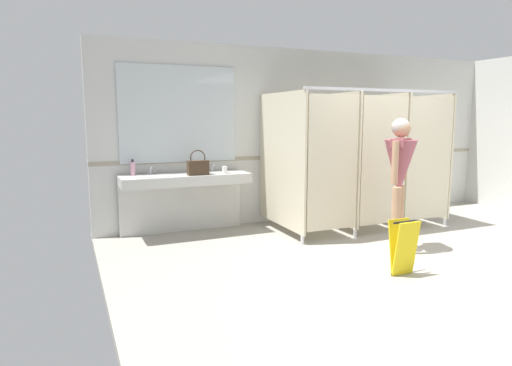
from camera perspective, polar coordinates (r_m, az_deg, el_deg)
name	(u,v)px	position (r m, az deg, el deg)	size (l,w,h in m)	color
ground_plane	(441,266)	(5.73, 22.83, -9.86)	(7.47, 5.99, 0.10)	#9E998E
wall_back	(320,135)	(7.61, 8.34, 6.13)	(7.47, 0.12, 2.78)	silver
wall_back_tile_band	(322,155)	(7.58, 8.54, 3.56)	(7.47, 0.01, 0.06)	#9E937F
vanity_counter	(184,190)	(6.48, -9.28, -0.86)	(1.83, 0.57, 1.00)	silver
mirror_panel	(179,114)	(6.59, -9.94, 8.76)	(1.73, 0.02, 1.40)	silver
bathroom_stalls	(362,157)	(6.88, 13.58, 3.24)	(2.62, 1.45, 2.08)	beige
person_standing	(400,167)	(5.82, 18.11, 1.95)	(0.56, 0.56, 1.68)	tan
handbag	(198,167)	(6.24, -7.53, 2.09)	(0.29, 0.13, 0.35)	#3F2D1E
soap_dispenser	(133,168)	(6.38, -15.66, 1.84)	(0.07, 0.07, 0.23)	#D899B2
paper_cup	(225,170)	(6.37, -4.08, 1.71)	(0.07, 0.07, 0.10)	white
wet_floor_sign	(403,247)	(5.03, 18.53, -7.84)	(0.28, 0.19, 0.60)	yellow
floor_drain_cover	(512,249)	(6.64, 30.24, -7.39)	(0.14, 0.14, 0.01)	#B7BABF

